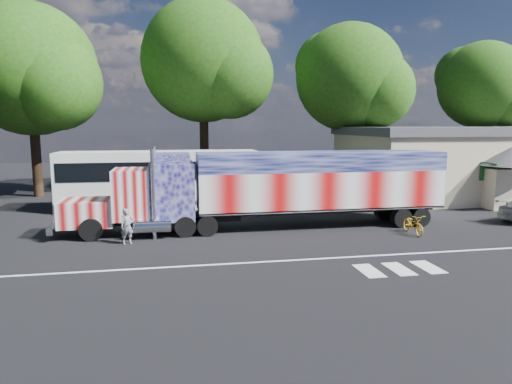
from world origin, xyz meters
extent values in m
plane|color=black|center=(0.00, 0.00, 0.00)|extent=(100.00, 100.00, 0.00)
cube|color=silver|center=(0.00, -3.00, 0.01)|extent=(30.00, 0.15, 0.01)
cube|color=silver|center=(2.80, -4.80, 0.01)|extent=(0.70, 1.60, 0.01)
cube|color=silver|center=(4.00, -4.80, 0.01)|extent=(0.70, 1.60, 0.01)
cube|color=silver|center=(5.20, -4.80, 0.01)|extent=(0.70, 1.60, 0.01)
cube|color=black|center=(-5.25, 2.79, 0.68)|extent=(8.68, 0.96, 0.29)
cube|color=#CC7C7E|center=(-8.34, 2.79, 1.16)|extent=(2.51, 2.12, 1.25)
cube|color=silver|center=(-9.64, 2.79, 1.16)|extent=(0.12, 1.83, 1.12)
cube|color=silver|center=(-9.83, 2.79, 0.53)|extent=(0.29, 2.41, 0.35)
cube|color=#CC7C7E|center=(-6.22, 2.79, 2.03)|extent=(1.74, 2.41, 2.41)
cube|color=black|center=(-7.04, 2.79, 2.46)|extent=(0.06, 2.03, 0.87)
cube|color=#4D4C8C|center=(-4.29, 2.79, 2.12)|extent=(2.12, 2.41, 2.80)
cube|color=#4D4C8C|center=(-4.29, 2.79, 3.71)|extent=(1.74, 2.32, 0.48)
cylinder|color=silver|center=(-5.16, 4.06, 2.12)|extent=(0.19, 0.19, 4.25)
cylinder|color=silver|center=(-5.16, 1.52, 2.12)|extent=(0.19, 0.19, 4.25)
cylinder|color=silver|center=(-5.25, 4.04, 0.63)|extent=(1.74, 0.64, 0.64)
cylinder|color=silver|center=(-5.25, 1.53, 0.63)|extent=(1.74, 0.64, 0.64)
cylinder|color=black|center=(-8.05, 1.73, 0.53)|extent=(1.06, 0.34, 1.06)
cylinder|color=black|center=(-8.05, 3.85, 0.53)|extent=(1.06, 0.34, 1.06)
cylinder|color=black|center=(-3.71, 1.78, 0.50)|extent=(1.00, 0.53, 1.00)
cylinder|color=black|center=(-3.71, 3.80, 0.50)|extent=(1.00, 0.53, 1.00)
cylinder|color=black|center=(-2.65, 1.78, 0.50)|extent=(1.00, 0.53, 1.00)
cylinder|color=black|center=(-2.65, 3.80, 0.50)|extent=(1.00, 0.53, 1.00)
cube|color=black|center=(3.43, 2.79, 0.92)|extent=(12.54, 1.06, 0.29)
cube|color=#DC7D7D|center=(3.43, 2.79, 2.03)|extent=(12.93, 2.51, 1.93)
cube|color=#454C85|center=(3.43, 2.79, 3.47)|extent=(12.93, 2.51, 0.96)
cube|color=silver|center=(3.43, 2.79, 1.06)|extent=(12.93, 2.51, 0.12)
cube|color=silver|center=(9.91, 2.79, 2.51)|extent=(0.04, 2.41, 2.80)
cylinder|color=black|center=(7.58, 1.78, 0.50)|extent=(1.00, 0.53, 1.00)
cylinder|color=black|center=(7.58, 3.80, 0.50)|extent=(1.00, 0.53, 1.00)
cylinder|color=black|center=(8.64, 1.78, 0.50)|extent=(1.00, 0.53, 1.00)
cylinder|color=black|center=(8.64, 3.80, 0.50)|extent=(1.00, 0.53, 1.00)
cube|color=silver|center=(-5.02, 9.98, 1.84)|extent=(12.60, 2.73, 3.68)
cube|color=black|center=(-5.02, 9.98, 2.52)|extent=(12.18, 2.79, 1.16)
cube|color=black|center=(-5.02, 9.98, 0.47)|extent=(12.60, 2.73, 0.26)
cube|color=black|center=(-11.32, 9.98, 2.00)|extent=(0.06, 2.42, 1.47)
cylinder|color=black|center=(-9.75, 8.67, 0.53)|extent=(1.05, 0.32, 1.05)
cylinder|color=black|center=(-9.75, 11.29, 0.53)|extent=(1.05, 0.32, 1.05)
cylinder|color=black|center=(-1.87, 8.67, 0.53)|extent=(1.05, 0.32, 1.05)
cylinder|color=black|center=(-1.87, 11.29, 0.53)|extent=(1.05, 0.32, 1.05)
cylinder|color=black|center=(-0.93, 8.67, 0.53)|extent=(1.05, 0.32, 1.05)
cylinder|color=black|center=(-0.93, 11.29, 0.53)|extent=(1.05, 0.32, 1.05)
cube|color=beige|center=(20.00, 11.00, 2.30)|extent=(22.00, 10.00, 4.60)
cube|color=#46464B|center=(20.00, 11.00, 4.90)|extent=(22.40, 10.40, 0.60)
cube|color=#1E5926|center=(12.00, 5.96, 2.40)|extent=(1.60, 0.08, 1.20)
cube|color=#1E5926|center=(16.00, 5.96, 2.40)|extent=(1.60, 0.08, 1.20)
cube|color=beige|center=(17.00, 5.40, 1.30)|extent=(3.00, 1.20, 2.60)
cube|color=#1E5926|center=(17.00, 5.40, 2.90)|extent=(3.40, 1.60, 0.25)
cone|color=#46464B|center=(17.00, 5.40, 3.40)|extent=(4.00, 4.00, 1.20)
imported|color=slate|center=(-6.34, 0.85, 0.81)|extent=(0.69, 0.57, 1.63)
imported|color=gold|center=(7.41, 0.25, 0.50)|extent=(0.69, 1.90, 0.99)
cylinder|color=black|center=(-1.62, 16.90, 4.13)|extent=(0.70, 0.70, 8.26)
sphere|color=#275514|center=(-1.62, 16.90, 10.33)|extent=(9.58, 9.58, 9.58)
sphere|color=#275514|center=(0.29, 15.46, 9.15)|extent=(6.71, 6.71, 6.71)
sphere|color=#275514|center=(-3.06, 18.34, 11.51)|extent=(6.23, 6.23, 6.23)
cylinder|color=black|center=(9.83, 15.12, 3.63)|extent=(0.70, 0.70, 7.25)
sphere|color=#275514|center=(9.83, 15.12, 9.07)|extent=(8.48, 8.48, 8.48)
sphere|color=#275514|center=(11.53, 13.85, 8.03)|extent=(5.93, 5.93, 5.93)
sphere|color=#275514|center=(8.56, 16.39, 10.10)|extent=(5.51, 5.51, 5.51)
cylinder|color=black|center=(-14.19, 16.49, 3.73)|extent=(0.70, 0.70, 7.47)
sphere|color=#275514|center=(-14.19, 16.49, 9.33)|extent=(9.55, 9.55, 9.55)
sphere|color=#275514|center=(-12.28, 15.06, 8.27)|extent=(6.69, 6.69, 6.69)
sphere|color=#275514|center=(-15.62, 17.93, 10.40)|extent=(6.21, 6.21, 6.21)
cylinder|color=black|center=(24.01, 18.21, 3.59)|extent=(0.70, 0.70, 7.18)
sphere|color=#275514|center=(24.01, 18.21, 8.97)|extent=(7.88, 7.88, 7.88)
sphere|color=#275514|center=(25.59, 17.03, 7.95)|extent=(5.51, 5.51, 5.51)
sphere|color=#275514|center=(22.83, 19.39, 10.00)|extent=(5.12, 5.12, 5.12)
camera|label=1|loc=(-4.32, -20.02, 5.36)|focal=32.00mm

